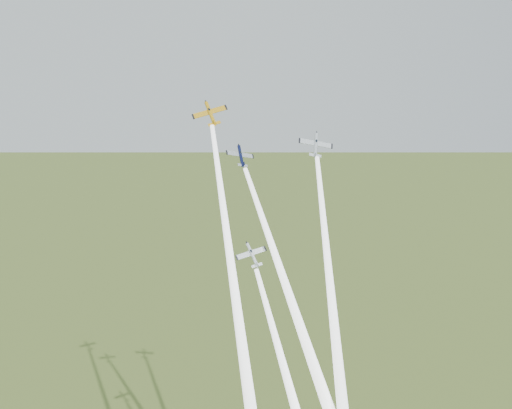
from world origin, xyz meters
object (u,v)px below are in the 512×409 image
at_px(plane_silver_right, 316,145).
at_px(plane_silver_low, 252,255).
at_px(plane_yellow, 210,113).
at_px(plane_navy, 241,156).

xyz_separation_m(plane_silver_right, plane_silver_low, (-14.53, -12.41, -20.63)).
bearing_deg(plane_silver_low, plane_yellow, 99.21).
height_order(plane_yellow, plane_silver_right, plane_yellow).
height_order(plane_yellow, plane_silver_low, plane_yellow).
height_order(plane_navy, plane_silver_low, plane_navy).
bearing_deg(plane_silver_right, plane_navy, -176.30).
relative_size(plane_yellow, plane_silver_low, 1.16).
xyz_separation_m(plane_navy, plane_silver_low, (1.65, -11.49, -18.52)).
bearing_deg(plane_silver_low, plane_navy, 78.67).
height_order(plane_yellow, plane_navy, plane_yellow).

